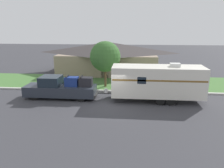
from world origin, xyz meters
TOP-DOWN VIEW (x-y plane):
  - ground_plane at (0.00, 0.00)m, footprint 120.00×120.00m
  - curb_strip at (0.00, 3.75)m, footprint 80.00×0.30m
  - lawn_strip at (0.00, 7.40)m, footprint 80.00×7.00m
  - house_across_street at (-1.57, 13.38)m, footprint 13.85×8.60m
  - pickup_truck at (-4.57, 1.44)m, footprint 6.40×1.94m
  - travel_trailer at (3.91, 1.44)m, footprint 8.94×2.47m
  - mailbox at (5.55, 4.46)m, footprint 0.48×0.20m
  - tree_in_yard at (-1.04, 5.50)m, footprint 3.16×3.16m

SIDE VIEW (x-z plane):
  - ground_plane at x=0.00m, z-range 0.00..0.00m
  - lawn_strip at x=0.00m, z-range 0.00..0.03m
  - curb_strip at x=0.00m, z-range 0.00..0.14m
  - pickup_truck at x=-4.57m, z-range -0.13..1.94m
  - mailbox at x=5.55m, z-range 0.36..1.68m
  - travel_trailer at x=3.91m, z-range 0.10..3.40m
  - house_across_street at x=-1.57m, z-range 0.07..4.23m
  - tree_in_yard at x=-1.04m, z-range 0.82..5.63m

